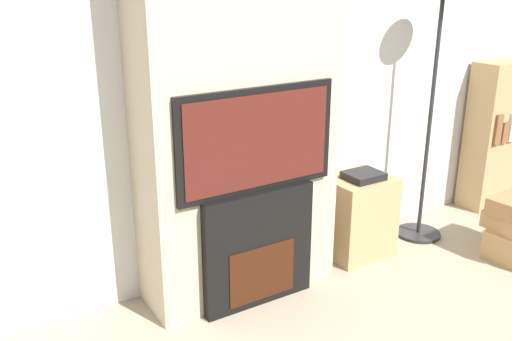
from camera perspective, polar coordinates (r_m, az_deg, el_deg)
name	(u,v)px	position (r m, az deg, el deg)	size (l,w,h in m)	color
wall_back	(218,75)	(3.54, -3.83, 9.56)	(6.00, 0.06, 2.70)	silver
chimney_breast	(237,81)	(3.34, -1.89, 8.97)	(1.22, 0.41, 2.70)	#BCAD8E
fireplace	(256,247)	(3.49, 0.01, -7.67)	(0.73, 0.15, 0.74)	black
television	(256,140)	(3.23, 0.03, 3.05)	(1.02, 0.07, 0.61)	black
floor_lamp	(436,61)	(4.26, 17.58, 10.44)	(0.34, 0.34, 1.87)	#262628
media_stand	(357,215)	(4.14, 10.08, -4.39)	(0.46, 0.39, 0.64)	tan
bookshelf	(493,135)	(5.23, 22.58, 3.26)	(0.44, 0.29, 1.25)	tan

